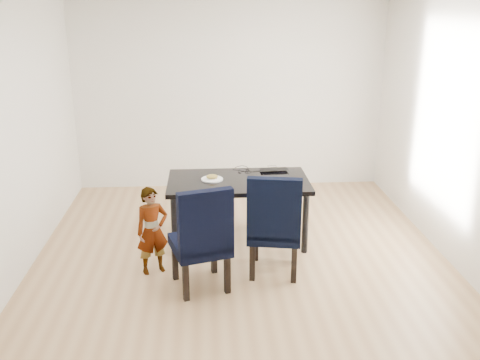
{
  "coord_description": "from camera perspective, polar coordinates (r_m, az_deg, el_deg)",
  "views": [
    {
      "loc": [
        -0.36,
        -5.25,
        2.7
      ],
      "look_at": [
        0.0,
        0.2,
        0.85
      ],
      "focal_mm": 40.0,
      "sensor_mm": 36.0,
      "label": 1
    }
  ],
  "objects": [
    {
      "name": "chair_right",
      "position": [
        5.46,
        3.74,
        -4.54
      ],
      "size": [
        0.61,
        0.63,
        1.1
      ],
      "primitive_type": "cube",
      "rotation": [
        0.0,
        0.0,
        -0.18
      ],
      "color": "black",
      "rests_on": "floor"
    },
    {
      "name": "dining_table",
      "position": [
        6.22,
        -0.18,
        -3.26
      ],
      "size": [
        1.6,
        0.9,
        0.75
      ],
      "primitive_type": "cube",
      "color": "black",
      "rests_on": "floor"
    },
    {
      "name": "child",
      "position": [
        5.55,
        -9.34,
        -5.36
      ],
      "size": [
        0.4,
        0.34,
        0.92
      ],
      "primitive_type": "imported",
      "rotation": [
        0.0,
        0.0,
        0.41
      ],
      "color": "#FF4915",
      "rests_on": "floor"
    },
    {
      "name": "cable_tangle",
      "position": [
        6.37,
        0.46,
        0.9
      ],
      "size": [
        0.18,
        0.18,
        0.01
      ],
      "primitive_type": "torus",
      "rotation": [
        0.0,
        0.0,
        0.18
      ],
      "color": "black",
      "rests_on": "dining_table"
    },
    {
      "name": "wall_front",
      "position": [
        3.08,
        3.32,
        -7.3
      ],
      "size": [
        4.5,
        0.01,
        2.7
      ],
      "primitive_type": "cube",
      "color": "white",
      "rests_on": "ground"
    },
    {
      "name": "wall_left",
      "position": [
        5.75,
        -22.96,
        3.62
      ],
      "size": [
        0.01,
        5.0,
        2.7
      ],
      "primitive_type": "cube",
      "color": "silver",
      "rests_on": "ground"
    },
    {
      "name": "laptop",
      "position": [
        6.45,
        3.57,
        1.2
      ],
      "size": [
        0.35,
        0.24,
        0.03
      ],
      "primitive_type": "imported",
      "rotation": [
        0.0,
        0.0,
        3.22
      ],
      "color": "black",
      "rests_on": "dining_table"
    },
    {
      "name": "plate",
      "position": [
        6.1,
        -2.99,
        0.09
      ],
      "size": [
        0.26,
        0.26,
        0.01
      ],
      "primitive_type": "cylinder",
      "rotation": [
        0.0,
        0.0,
        -0.05
      ],
      "color": "white",
      "rests_on": "dining_table"
    },
    {
      "name": "wall_right",
      "position": [
        6.02,
        22.15,
        4.35
      ],
      "size": [
        0.01,
        5.0,
        2.7
      ],
      "primitive_type": "cube",
      "color": "silver",
      "rests_on": "ground"
    },
    {
      "name": "sandwich",
      "position": [
        6.08,
        -3.01,
        0.37
      ],
      "size": [
        0.15,
        0.1,
        0.05
      ],
      "primitive_type": "ellipsoid",
      "rotation": [
        0.0,
        0.0,
        0.3
      ],
      "color": "#A2893A",
      "rests_on": "plate"
    },
    {
      "name": "wall_back",
      "position": [
        7.88,
        -1.11,
        8.84
      ],
      "size": [
        4.5,
        0.01,
        2.7
      ],
      "primitive_type": "cube",
      "color": "white",
      "rests_on": "ground"
    },
    {
      "name": "chair_left",
      "position": [
        5.19,
        -4.32,
        -5.97
      ],
      "size": [
        0.65,
        0.66,
        1.08
      ],
      "primitive_type": "cube",
      "rotation": [
        0.0,
        0.0,
        0.28
      ],
      "color": "black",
      "rests_on": "floor"
    },
    {
      "name": "floor",
      "position": [
        5.92,
        0.13,
        -8.49
      ],
      "size": [
        4.5,
        5.0,
        0.01
      ],
      "primitive_type": "cube",
      "color": "tan",
      "rests_on": "ground"
    }
  ]
}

